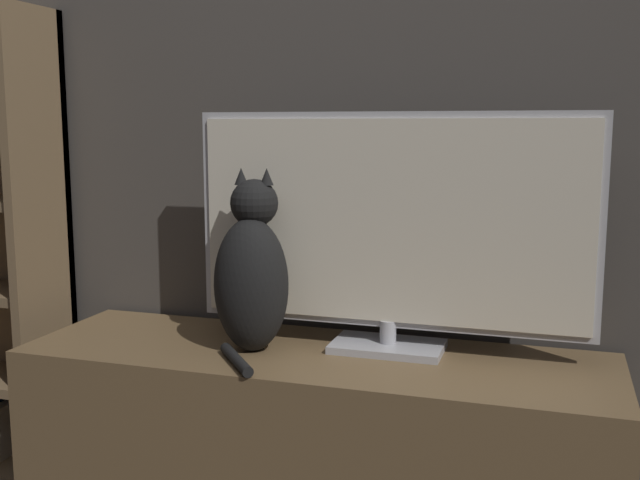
% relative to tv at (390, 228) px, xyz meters
% --- Properties ---
extents(wall_back, '(4.80, 0.05, 2.60)m').
position_rel_tv_xyz_m(wall_back, '(-0.18, 0.20, 0.44)').
color(wall_back, '#47423D').
rests_on(wall_back, ground_plane).
extents(tv_stand, '(1.57, 0.48, 0.53)m').
position_rel_tv_xyz_m(tv_stand, '(-0.18, -0.08, -0.60)').
color(tv_stand, brown).
rests_on(tv_stand, ground_plane).
extents(tv, '(1.06, 0.18, 0.63)m').
position_rel_tv_xyz_m(tv, '(0.00, 0.00, 0.00)').
color(tv, '#B7B7BC').
rests_on(tv, tv_stand).
extents(cat, '(0.21, 0.32, 0.49)m').
position_rel_tv_xyz_m(cat, '(-0.35, -0.11, -0.13)').
color(cat, black).
rests_on(cat, tv_stand).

